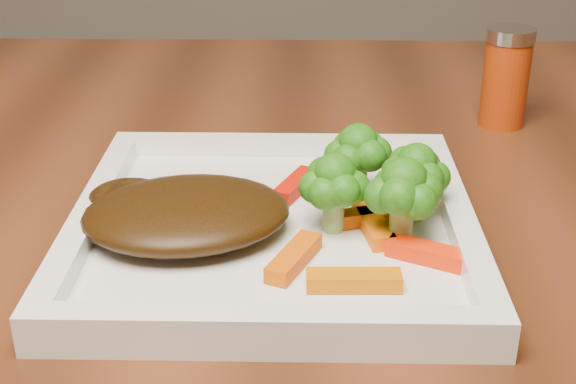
{
  "coord_description": "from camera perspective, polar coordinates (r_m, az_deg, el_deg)",
  "views": [
    {
      "loc": [
        -0.05,
        -0.49,
        1.02
      ],
      "look_at": [
        -0.06,
        -0.01,
        0.79
      ],
      "focal_mm": 50.0,
      "sensor_mm": 36.0,
      "label": 1
    }
  ],
  "objects": [
    {
      "name": "plate",
      "position": [
        0.55,
        -1.04,
        -2.89
      ],
      "size": [
        0.27,
        0.27,
        0.01
      ],
      "primitive_type": "cube",
      "color": "white",
      "rests_on": "dining_table"
    },
    {
      "name": "steak",
      "position": [
        0.54,
        -7.23,
        -1.51
      ],
      "size": [
        0.16,
        0.13,
        0.03
      ],
      "primitive_type": "ellipsoid",
      "rotation": [
        0.0,
        0.0,
        0.19
      ],
      "color": "#392108",
      "rests_on": "plate"
    },
    {
      "name": "broccoli_0",
      "position": [
        0.57,
        4.99,
        2.72
      ],
      "size": [
        0.06,
        0.06,
        0.07
      ],
      "primitive_type": null,
      "rotation": [
        0.0,
        0.0,
        0.14
      ],
      "color": "#136D12",
      "rests_on": "plate"
    },
    {
      "name": "broccoli_1",
      "position": [
        0.55,
        9.07,
        1.13
      ],
      "size": [
        0.06,
        0.06,
        0.06
      ],
      "primitive_type": null,
      "rotation": [
        0.0,
        0.0,
        0.27
      ],
      "color": "#197413",
      "rests_on": "plate"
    },
    {
      "name": "broccoli_2",
      "position": [
        0.52,
        8.14,
        -0.7
      ],
      "size": [
        0.06,
        0.06,
        0.06
      ],
      "primitive_type": null,
      "rotation": [
        0.0,
        0.0,
        -0.08
      ],
      "color": "#2A7A14",
      "rests_on": "plate"
    },
    {
      "name": "broccoli_3",
      "position": [
        0.53,
        3.31,
        0.27
      ],
      "size": [
        0.06,
        0.06,
        0.06
      ],
      "primitive_type": null,
      "rotation": [
        0.0,
        0.0,
        0.25
      ],
      "color": "#347112",
      "rests_on": "plate"
    },
    {
      "name": "carrot_0",
      "position": [
        0.48,
        4.71,
        -6.28
      ],
      "size": [
        0.06,
        0.02,
        0.01
      ],
      "primitive_type": "cube",
      "rotation": [
        0.0,
        0.0,
        0.02
      ],
      "color": "#CF6903",
      "rests_on": "plate"
    },
    {
      "name": "carrot_1",
      "position": [
        0.51,
        10.25,
        -4.38
      ],
      "size": [
        0.06,
        0.04,
        0.01
      ],
      "primitive_type": "cube",
      "rotation": [
        0.0,
        0.0,
        -0.46
      ],
      "color": "#FF2B04",
      "rests_on": "plate"
    },
    {
      "name": "carrot_2",
      "position": [
        0.5,
        0.42,
        -4.68
      ],
      "size": [
        0.04,
        0.06,
        0.01
      ],
      "primitive_type": "cube",
      "rotation": [
        0.0,
        0.0,
        1.15
      ],
      "color": "#DC5303",
      "rests_on": "plate"
    },
    {
      "name": "carrot_3",
      "position": [
        0.59,
        9.26,
        0.18
      ],
      "size": [
        0.05,
        0.03,
        0.01
      ],
      "primitive_type": "cube",
      "rotation": [
        0.0,
        0.0,
        0.24
      ],
      "color": "#E34303",
      "rests_on": "plate"
    },
    {
      "name": "carrot_4",
      "position": [
        0.59,
        0.51,
        0.48
      ],
      "size": [
        0.03,
        0.05,
        0.01
      ],
      "primitive_type": "cube",
      "rotation": [
        0.0,
        0.0,
        1.15
      ],
      "color": "red",
      "rests_on": "plate"
    },
    {
      "name": "carrot_5",
      "position": [
        0.54,
        6.07,
        -2.28
      ],
      "size": [
        0.03,
        0.06,
        0.01
      ],
      "primitive_type": "cube",
      "rotation": [
        0.0,
        0.0,
        -1.38
      ],
      "color": "#EC6203",
      "rests_on": "plate"
    },
    {
      "name": "carrot_6",
      "position": [
        0.55,
        5.27,
        -1.78
      ],
      "size": [
        0.05,
        0.03,
        0.01
      ],
      "primitive_type": "cube",
      "rotation": [
        0.0,
        0.0,
        0.31
      ],
      "color": "#CC4A03",
      "rests_on": "plate"
    },
    {
      "name": "spice_shaker",
      "position": [
        0.77,
        15.24,
        7.86
      ],
      "size": [
        0.05,
        0.05,
        0.09
      ],
      "primitive_type": "cylinder",
      "rotation": [
        0.0,
        0.0,
        0.28
      ],
      "color": "#A73109",
      "rests_on": "dining_table"
    },
    {
      "name": "carrot_7",
      "position": [
        0.59,
        9.01,
        0.18
      ],
      "size": [
        0.06,
        0.03,
        0.01
      ],
      "primitive_type": "cube",
      "rotation": [
        0.0,
        0.0,
        0.26
      ],
      "color": "#D87003",
      "rests_on": "plate"
    }
  ]
}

